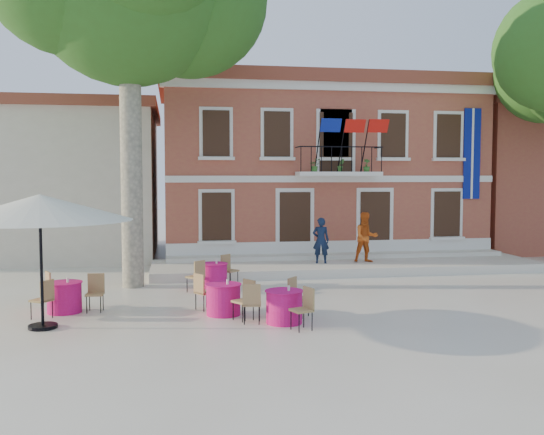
{
  "coord_description": "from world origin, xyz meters",
  "views": [
    {
      "loc": [
        -4.22,
        -16.73,
        3.44
      ],
      "look_at": [
        -0.9,
        3.5,
        2.01
      ],
      "focal_mm": 40.0,
      "sensor_mm": 36.0,
      "label": 1
    }
  ],
  "objects_px": {
    "cafe_table_2": "(64,296)",
    "pedestrian_orange": "(366,237)",
    "cafe_table_1": "(284,305)",
    "cafe_table_0": "(223,298)",
    "pedestrian_navy": "(321,240)",
    "cafe_table_3": "(213,275)",
    "patio_umbrella": "(40,208)"
  },
  "relations": [
    {
      "from": "pedestrian_navy",
      "to": "cafe_table_0",
      "type": "bearing_deg",
      "value": 71.59
    },
    {
      "from": "cafe_table_0",
      "to": "cafe_table_2",
      "type": "distance_m",
      "value": 4.03
    },
    {
      "from": "cafe_table_3",
      "to": "pedestrian_orange",
      "type": "bearing_deg",
      "value": 24.73
    },
    {
      "from": "pedestrian_navy",
      "to": "cafe_table_0",
      "type": "distance_m",
      "value": 7.43
    },
    {
      "from": "patio_umbrella",
      "to": "cafe_table_0",
      "type": "distance_m",
      "value": 4.77
    },
    {
      "from": "pedestrian_orange",
      "to": "cafe_table_3",
      "type": "distance_m",
      "value": 6.31
    },
    {
      "from": "pedestrian_navy",
      "to": "cafe_table_0",
      "type": "relative_size",
      "value": 0.9
    },
    {
      "from": "cafe_table_0",
      "to": "cafe_table_3",
      "type": "height_order",
      "value": "same"
    },
    {
      "from": "patio_umbrella",
      "to": "cafe_table_3",
      "type": "xyz_separation_m",
      "value": [
        4.11,
        4.2,
        -2.3
      ]
    },
    {
      "from": "pedestrian_orange",
      "to": "cafe_table_2",
      "type": "xyz_separation_m",
      "value": [
        -9.59,
        -5.26,
        -0.78
      ]
    },
    {
      "from": "pedestrian_navy",
      "to": "cafe_table_3",
      "type": "distance_m",
      "value": 4.88
    },
    {
      "from": "cafe_table_1",
      "to": "cafe_table_0",
      "type": "bearing_deg",
      "value": 140.97
    },
    {
      "from": "cafe_table_0",
      "to": "pedestrian_navy",
      "type": "bearing_deg",
      "value": 57.18
    },
    {
      "from": "patio_umbrella",
      "to": "cafe_table_3",
      "type": "distance_m",
      "value": 6.31
    },
    {
      "from": "patio_umbrella",
      "to": "cafe_table_2",
      "type": "height_order",
      "value": "patio_umbrella"
    },
    {
      "from": "pedestrian_orange",
      "to": "cafe_table_1",
      "type": "xyz_separation_m",
      "value": [
        -4.34,
        -7.23,
        -0.78
      ]
    },
    {
      "from": "pedestrian_navy",
      "to": "cafe_table_2",
      "type": "bearing_deg",
      "value": 48.22
    },
    {
      "from": "pedestrian_orange",
      "to": "patio_umbrella",
      "type": "bearing_deg",
      "value": -145.52
    },
    {
      "from": "cafe_table_2",
      "to": "pedestrian_orange",
      "type": "bearing_deg",
      "value": 28.72
    },
    {
      "from": "patio_umbrella",
      "to": "cafe_table_3",
      "type": "height_order",
      "value": "patio_umbrella"
    },
    {
      "from": "pedestrian_navy",
      "to": "pedestrian_orange",
      "type": "bearing_deg",
      "value": -167.47
    },
    {
      "from": "cafe_table_0",
      "to": "pedestrian_orange",
      "type": "bearing_deg",
      "value": 47.37
    },
    {
      "from": "pedestrian_navy",
      "to": "cafe_table_1",
      "type": "relative_size",
      "value": 0.89
    },
    {
      "from": "patio_umbrella",
      "to": "cafe_table_0",
      "type": "bearing_deg",
      "value": 9.05
    },
    {
      "from": "pedestrian_orange",
      "to": "cafe_table_0",
      "type": "height_order",
      "value": "pedestrian_orange"
    },
    {
      "from": "patio_umbrella",
      "to": "pedestrian_navy",
      "type": "height_order",
      "value": "patio_umbrella"
    },
    {
      "from": "cafe_table_3",
      "to": "cafe_table_0",
      "type": "bearing_deg",
      "value": -89.69
    },
    {
      "from": "pedestrian_orange",
      "to": "pedestrian_navy",
      "type": "bearing_deg",
      "value": 177.77
    },
    {
      "from": "pedestrian_navy",
      "to": "pedestrian_orange",
      "type": "relative_size",
      "value": 0.9
    },
    {
      "from": "cafe_table_0",
      "to": "cafe_table_3",
      "type": "distance_m",
      "value": 3.54
    },
    {
      "from": "pedestrian_navy",
      "to": "cafe_table_3",
      "type": "xyz_separation_m",
      "value": [
        -4.03,
        -2.67,
        -0.7
      ]
    },
    {
      "from": "pedestrian_orange",
      "to": "cafe_table_1",
      "type": "bearing_deg",
      "value": -121.32
    }
  ]
}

